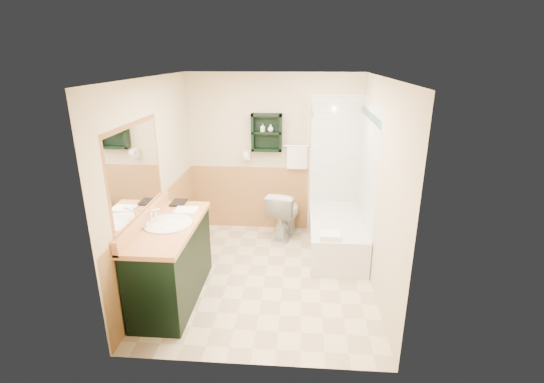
{
  "coord_description": "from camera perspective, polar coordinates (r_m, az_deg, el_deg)",
  "views": [
    {
      "loc": [
        0.41,
        -4.3,
        2.63
      ],
      "look_at": [
        0.07,
        0.2,
        1.06
      ],
      "focal_mm": 26.0,
      "sensor_mm": 36.0,
      "label": 1
    }
  ],
  "objects": [
    {
      "name": "toilet",
      "position": [
        5.96,
        1.84,
        -3.18
      ],
      "size": [
        0.58,
        0.81,
        0.72
      ],
      "primitive_type": "imported",
      "rotation": [
        0.0,
        0.0,
        2.89
      ],
      "color": "silver",
      "rests_on": "ground"
    },
    {
      "name": "wainscot_left",
      "position": [
        5.09,
        -15.66,
        -6.29
      ],
      "size": [
        2.98,
        2.98,
        1.0
      ],
      "primitive_type": null,
      "color": "tan",
      "rests_on": "left_wall"
    },
    {
      "name": "left_wall",
      "position": [
        4.85,
        -16.78,
        1.23
      ],
      "size": [
        0.04,
        3.0,
        2.4
      ],
      "primitive_type": "cube",
      "color": "#FFF2C7",
      "rests_on": "ground"
    },
    {
      "name": "shower_curtain",
      "position": [
        5.43,
        5.43,
        3.32
      ],
      "size": [
        1.05,
        1.05,
        1.7
      ],
      "primitive_type": null,
      "color": "beige",
      "rests_on": "curtain_rod"
    },
    {
      "name": "wall_shelf",
      "position": [
        5.83,
        -0.78,
        8.53
      ],
      "size": [
        0.45,
        0.15,
        0.55
      ],
      "primitive_type": "cube",
      "color": "black",
      "rests_on": "back_wall"
    },
    {
      "name": "mirror_frame",
      "position": [
        4.26,
        -19.08,
        2.77
      ],
      "size": [
        1.3,
        1.3,
        1.0
      ],
      "primitive_type": null,
      "color": "olive",
      "rests_on": "left_wall"
    },
    {
      "name": "tile_back",
      "position": [
        6.02,
        10.05,
        3.7
      ],
      "size": [
        0.95,
        0.95,
        2.1
      ],
      "primitive_type": null,
      "color": "white",
      "rests_on": "back_wall"
    },
    {
      "name": "vanity",
      "position": [
        4.58,
        -14.31,
        -9.83
      ],
      "size": [
        0.59,
        1.43,
        0.91
      ],
      "primitive_type": "cube",
      "color": "black",
      "rests_on": "ground"
    },
    {
      "name": "tub_towel",
      "position": [
        4.92,
        8.4,
        -6.39
      ],
      "size": [
        0.25,
        0.21,
        0.07
      ],
      "primitive_type": "cube",
      "color": "white",
      "rests_on": "bathtub"
    },
    {
      "name": "soap_bottle_b",
      "position": [
        5.81,
        -0.21,
        9.07
      ],
      "size": [
        0.09,
        0.11,
        0.08
      ],
      "primitive_type": "imported",
      "rotation": [
        0.0,
        0.0,
        -0.04
      ],
      "color": "silver",
      "rests_on": "wall_shelf"
    },
    {
      "name": "wainscot_back",
      "position": [
        6.18,
        0.25,
        -0.95
      ],
      "size": [
        2.58,
        2.58,
        1.0
      ],
      "primitive_type": null,
      "color": "tan",
      "rests_on": "back_wall"
    },
    {
      "name": "hair_dryer",
      "position": [
        5.96,
        -3.63,
        5.3
      ],
      "size": [
        0.1,
        0.24,
        0.18
      ],
      "primitive_type": null,
      "color": "white",
      "rests_on": "back_wall"
    },
    {
      "name": "curtain_rod",
      "position": [
        5.09,
        5.77,
        12.01
      ],
      "size": [
        0.03,
        1.6,
        0.03
      ],
      "primitive_type": "cylinder",
      "rotation": [
        1.57,
        0.0,
        0.0
      ],
      "color": "silver",
      "rests_on": "back_wall"
    },
    {
      "name": "mirror_glass",
      "position": [
        4.26,
        -19.02,
        2.77
      ],
      "size": [
        1.2,
        1.2,
        0.9
      ],
      "primitive_type": null,
      "color": "white",
      "rests_on": "left_wall"
    },
    {
      "name": "towel_bar",
      "position": [
        5.89,
        3.66,
        6.63
      ],
      "size": [
        0.4,
        0.06,
        0.4
      ],
      "primitive_type": null,
      "color": "white",
      "rests_on": "back_wall"
    },
    {
      "name": "right_wall",
      "position": [
        4.62,
        15.46,
        0.48
      ],
      "size": [
        0.04,
        3.0,
        2.4
      ],
      "primitive_type": "cube",
      "color": "#FFF2C7",
      "rests_on": "ground"
    },
    {
      "name": "counter_towel",
      "position": [
        4.65,
        -12.3,
        -2.75
      ],
      "size": [
        0.26,
        0.2,
        0.04
      ],
      "primitive_type": "cube",
      "color": "white",
      "rests_on": "vanity"
    },
    {
      "name": "back_wall",
      "position": [
        6.01,
        0.29,
        5.44
      ],
      "size": [
        2.6,
        0.04,
        2.4
      ],
      "primitive_type": "cube",
      "color": "#FFF2C7",
      "rests_on": "ground"
    },
    {
      "name": "vanity_book",
      "position": [
        4.94,
        -14.46,
        -0.37
      ],
      "size": [
        0.18,
        0.02,
        0.24
      ],
      "primitive_type": "imported",
      "rotation": [
        0.0,
        0.0,
        0.01
      ],
      "color": "black",
      "rests_on": "vanity"
    },
    {
      "name": "floor",
      "position": [
        5.06,
        -0.97,
        -12.12
      ],
      "size": [
        3.0,
        3.0,
        0.0
      ],
      "primitive_type": "plane",
      "color": "beige",
      "rests_on": "ground"
    },
    {
      "name": "tile_accent",
      "position": [
        5.18,
        14.09,
        10.54
      ],
      "size": [
        1.5,
        1.5,
        0.1
      ],
      "primitive_type": null,
      "color": "#154C30",
      "rests_on": "right_wall"
    },
    {
      "name": "tile_right",
      "position": [
        5.36,
        13.46,
        1.54
      ],
      "size": [
        1.5,
        1.5,
        2.1
      ],
      "primitive_type": null,
      "color": "white",
      "rests_on": "right_wall"
    },
    {
      "name": "soap_bottle_a",
      "position": [
        5.82,
        -1.35,
        8.93
      ],
      "size": [
        0.09,
        0.13,
        0.05
      ],
      "primitive_type": "imported",
      "rotation": [
        0.0,
        0.0,
        -0.32
      ],
      "color": "silver",
      "rests_on": "wall_shelf"
    },
    {
      "name": "bathtub",
      "position": [
        5.61,
        9.23,
        -6.24
      ],
      "size": [
        0.73,
        1.5,
        0.48
      ],
      "primitive_type": "cube",
      "color": "silver",
      "rests_on": "ground"
    },
    {
      "name": "ceiling",
      "position": [
        4.33,
        -1.16,
        16.43
      ],
      "size": [
        2.6,
        3.0,
        0.04
      ],
      "primitive_type": "cube",
      "color": "white",
      "rests_on": "back_wall"
    }
  ]
}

